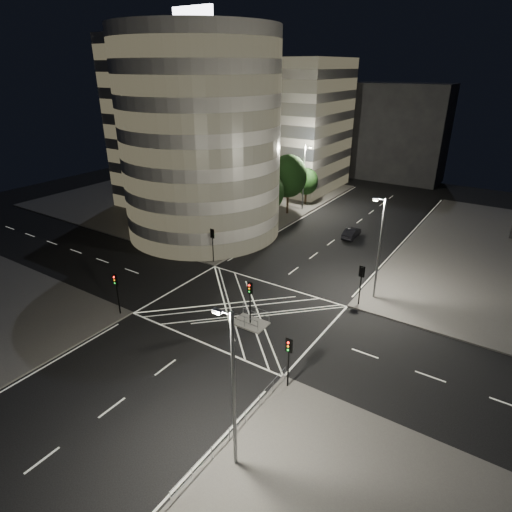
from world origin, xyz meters
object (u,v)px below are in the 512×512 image
Objects in this scene: central_island at (250,323)px; street_lamp_right_far at (379,246)px; traffic_signal_island at (250,295)px; street_lamp_right_near at (233,388)px; sedan at (351,233)px; traffic_signal_nr at (289,354)px; traffic_signal_fl at (213,239)px; street_lamp_left_near at (235,205)px; traffic_signal_nl at (116,287)px; street_lamp_left_far at (304,175)px; traffic_signal_fr at (361,278)px.

central_island is 13.98m from street_lamp_right_far.
street_lamp_right_near is (7.44, -12.50, 2.63)m from traffic_signal_island.
sedan is (-7.94, 14.07, -4.88)m from street_lamp_right_far.
traffic_signal_nr is at bearing -37.93° from central_island.
street_lamp_right_far reaches higher than traffic_signal_island.
street_lamp_left_near is (-0.64, 5.20, 2.63)m from traffic_signal_fl.
street_lamp_right_near is at bearing -21.55° from traffic_signal_nl.
traffic_signal_fl is 23.36m from street_lamp_left_far.
street_lamp_left_near reaches higher than traffic_signal_fr.
street_lamp_right_near is at bearing -48.76° from traffic_signal_fl.
traffic_signal_nr is (6.80, -5.30, 2.84)m from central_island.
central_island is 33.95m from street_lamp_left_far.
street_lamp_left_far reaches higher than traffic_signal_fl.
street_lamp_left_near is (-0.64, 18.80, 2.63)m from traffic_signal_nl.
sedan is (-7.30, 16.27, -2.25)m from traffic_signal_fr.
central_island is 2.84m from traffic_signal_island.
sedan is at bearing 45.36° from street_lamp_left_near.
traffic_signal_nl is 0.40× the size of street_lamp_right_near.
street_lamp_right_near is (18.24, -7.20, 2.63)m from traffic_signal_nl.
central_island is 15.54m from street_lamp_right_near.
sedan is (10.94, 11.07, -4.88)m from street_lamp_left_near.
street_lamp_right_far reaches higher than sedan.
traffic_signal_fr is at bearing -51.83° from street_lamp_left_far.
street_lamp_right_far is at bearing 90.00° from street_lamp_right_near.
traffic_signal_island reaches higher than sedan.
traffic_signal_nr is 26.32m from street_lamp_left_near.
street_lamp_right_near is (0.64, -20.80, 2.63)m from traffic_signal_fr.
traffic_signal_fl reaches higher than sedan.
street_lamp_left_near is at bearing 130.27° from traffic_signal_island.
traffic_signal_island is 0.99× the size of sedan.
street_lamp_left_far is at bearing 128.17° from traffic_signal_fr.
traffic_signal_nl is 17.60m from traffic_signal_nr.
sedan is (10.30, 16.27, -2.25)m from traffic_signal_fl.
traffic_signal_nr is 0.40× the size of street_lamp_left_near.
traffic_signal_island is 13.13m from street_lamp_right_far.
street_lamp_left_far is (-18.24, 23.20, 2.63)m from traffic_signal_fr.
central_island is at bearing -70.05° from street_lamp_left_far.
traffic_signal_nr is at bearing -63.64° from street_lamp_left_far.
street_lamp_left_far reaches higher than central_island.
street_lamp_left_near is at bearing -90.00° from street_lamp_left_far.
street_lamp_right_near is at bearing -90.00° from street_lamp_right_far.
traffic_signal_nr is 0.40× the size of street_lamp_right_far.
traffic_signal_nr is at bearing -45.87° from street_lamp_left_near.
traffic_signal_fl and traffic_signal_island have the same top height.
street_lamp_right_far is at bearing 87.70° from traffic_signal_nr.
street_lamp_right_far is 16.87m from sedan.
street_lamp_left_far is at bearing 116.36° from traffic_signal_nr.
traffic_signal_nl is (0.00, -13.60, 0.00)m from traffic_signal_fl.
traffic_signal_fl is 0.40× the size of street_lamp_left_near.
traffic_signal_nr is 0.40× the size of street_lamp_right_near.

